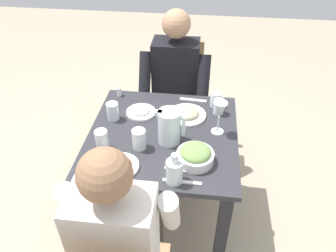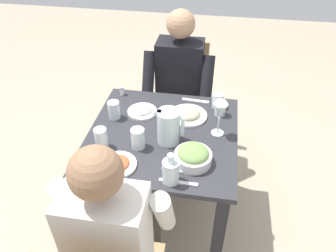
{
  "view_description": "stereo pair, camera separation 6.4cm",
  "coord_description": "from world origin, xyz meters",
  "views": [
    {
      "loc": [
        0.2,
        -1.39,
        1.87
      ],
      "look_at": [
        0.02,
        0.03,
        0.75
      ],
      "focal_mm": 35.11,
      "sensor_mm": 36.0,
      "label": 1
    },
    {
      "loc": [
        0.26,
        -1.38,
        1.87
      ],
      "look_at": [
        0.02,
        0.03,
        0.75
      ],
      "focal_mm": 35.11,
      "sensor_mm": 36.0,
      "label": 2
    }
  ],
  "objects": [
    {
      "name": "ground_plane",
      "position": [
        0.0,
        0.0,
        0.0
      ],
      "size": [
        8.0,
        8.0,
        0.0
      ],
      "primitive_type": "plane",
      "color": "tan"
    },
    {
      "name": "dining_table",
      "position": [
        0.0,
        0.0,
        0.59
      ],
      "size": [
        0.82,
        0.82,
        0.72
      ],
      "color": "#2D2D33",
      "rests_on": "ground_plane"
    },
    {
      "name": "chair_far",
      "position": [
        0.0,
        0.79,
        0.51
      ],
      "size": [
        0.4,
        0.4,
        0.89
      ],
      "color": "tan",
      "rests_on": "ground_plane"
    },
    {
      "name": "diner_near",
      "position": [
        -0.1,
        -0.59,
        0.65
      ],
      "size": [
        0.48,
        0.53,
        1.18
      ],
      "color": "silver",
      "rests_on": "ground_plane"
    },
    {
      "name": "diner_far",
      "position": [
        0.0,
        0.59,
        0.65
      ],
      "size": [
        0.48,
        0.53,
        1.18
      ],
      "color": "black",
      "rests_on": "ground_plane"
    },
    {
      "name": "water_pitcher",
      "position": [
        0.04,
        -0.06,
        0.82
      ],
      "size": [
        0.16,
        0.12,
        0.19
      ],
      "color": "silver",
      "rests_on": "dining_table"
    },
    {
      "name": "salad_bowl",
      "position": [
        0.19,
        -0.2,
        0.77
      ],
      "size": [
        0.19,
        0.19,
        0.09
      ],
      "color": "white",
      "rests_on": "dining_table"
    },
    {
      "name": "plate_yoghurt",
      "position": [
        -0.16,
        0.17,
        0.74
      ],
      "size": [
        0.18,
        0.18,
        0.04
      ],
      "color": "white",
      "rests_on": "dining_table"
    },
    {
      "name": "plate_rice_curry",
      "position": [
        -0.17,
        -0.29,
        0.74
      ],
      "size": [
        0.19,
        0.19,
        0.04
      ],
      "color": "white",
      "rests_on": "dining_table"
    },
    {
      "name": "plate_beans",
      "position": [
        0.12,
        0.18,
        0.74
      ],
      "size": [
        0.23,
        0.23,
        0.05
      ],
      "color": "white",
      "rests_on": "dining_table"
    },
    {
      "name": "water_glass_by_pitcher",
      "position": [
        0.3,
        0.23,
        0.77
      ],
      "size": [
        0.06,
        0.06,
        0.09
      ],
      "primitive_type": "cylinder",
      "color": "silver",
      "rests_on": "dining_table"
    },
    {
      "name": "water_glass_near_left",
      "position": [
        -0.29,
        -0.16,
        0.78
      ],
      "size": [
        0.07,
        0.07,
        0.11
      ],
      "primitive_type": "cylinder",
      "color": "silver",
      "rests_on": "dining_table"
    },
    {
      "name": "water_glass_center",
      "position": [
        0.28,
        0.31,
        0.77
      ],
      "size": [
        0.07,
        0.07,
        0.09
      ],
      "primitive_type": "cylinder",
      "color": "silver",
      "rests_on": "dining_table"
    },
    {
      "name": "water_glass_far_right",
      "position": [
        -0.3,
        0.1,
        0.78
      ],
      "size": [
        0.07,
        0.07,
        0.11
      ],
      "primitive_type": "cylinder",
      "color": "silver",
      "rests_on": "dining_table"
    },
    {
      "name": "water_glass_far_left",
      "position": [
        -0.11,
        -0.13,
        0.78
      ],
      "size": [
        0.07,
        0.07,
        0.11
      ],
      "primitive_type": "cylinder",
      "color": "silver",
      "rests_on": "dining_table"
    },
    {
      "name": "wine_glass",
      "position": [
        0.3,
        0.05,
        0.87
      ],
      "size": [
        0.08,
        0.08,
        0.2
      ],
      "color": "silver",
      "rests_on": "dining_table"
    },
    {
      "name": "oil_carafe",
      "position": [
        0.1,
        -0.34,
        0.78
      ],
      "size": [
        0.08,
        0.08,
        0.16
      ],
      "color": "silver",
      "rests_on": "dining_table"
    },
    {
      "name": "salt_shaker",
      "position": [
        -0.33,
        0.35,
        0.75
      ],
      "size": [
        0.03,
        0.03,
        0.05
      ],
      "color": "white",
      "rests_on": "dining_table"
    },
    {
      "name": "fork_near",
      "position": [
        0.13,
        -0.27,
        0.73
      ],
      "size": [
        0.17,
        0.04,
        0.01
      ],
      "primitive_type": "cube",
      "rotation": [
        0.0,
        0.0,
        -0.09
      ],
      "color": "silver",
      "rests_on": "dining_table"
    },
    {
      "name": "knife_near",
      "position": [
        0.14,
        -0.35,
        0.73
      ],
      "size": [
        0.19,
        0.02,
        0.01
      ],
      "primitive_type": "cube",
      "rotation": [
        0.0,
        0.0,
        -0.02
      ],
      "color": "silver",
      "rests_on": "dining_table"
    },
    {
      "name": "fork_far",
      "position": [
        0.15,
        0.35,
        0.73
      ],
      "size": [
        0.17,
        0.04,
        0.01
      ],
      "primitive_type": "cube",
      "rotation": [
        0.0,
        0.0,
        -0.08
      ],
      "color": "silver",
      "rests_on": "dining_table"
    }
  ]
}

